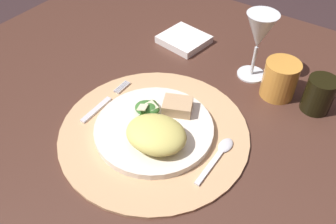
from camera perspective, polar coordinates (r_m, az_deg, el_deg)
The scene contains 12 objects.
dining_table at distance 0.89m, azimuth 0.62°, elevation -3.26°, with size 1.19×0.99×0.75m.
placemat at distance 0.72m, azimuth -2.28°, elevation -3.26°, with size 0.39×0.39×0.01m, color tan.
dinner_plate at distance 0.71m, azimuth -2.30°, elevation -2.70°, with size 0.24×0.24×0.01m, color silver.
pasta_serving at distance 0.66m, azimuth -1.93°, elevation -3.61°, with size 0.12×0.10×0.04m, color #D8CD67.
salad_greens at distance 0.72m, azimuth -3.11°, elevation 0.06°, with size 0.08×0.09×0.03m.
bread_piece at distance 0.73m, azimuth 1.57°, elevation 0.96°, with size 0.06×0.05×0.02m, color tan.
fork at distance 0.79m, azimuth -10.36°, elevation 1.49°, with size 0.02×0.16×0.00m.
spoon at distance 0.68m, azimuth 8.45°, elevation -6.59°, with size 0.03×0.13×0.01m.
napkin at distance 0.97m, azimuth 2.62°, elevation 11.70°, with size 0.12×0.11×0.02m, color white.
wine_glass at distance 0.82m, azimuth 14.66°, elevation 12.27°, with size 0.07×0.07×0.16m.
amber_tumbler at distance 0.82m, azimuth 17.75°, elevation 5.10°, with size 0.08×0.08×0.09m, color gold.
dark_tumbler at distance 0.81m, azimuth 23.36°, elevation 2.61°, with size 0.06×0.06×0.08m, color black.
Camera 1 is at (0.34, -0.50, 1.28)m, focal length 37.45 mm.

